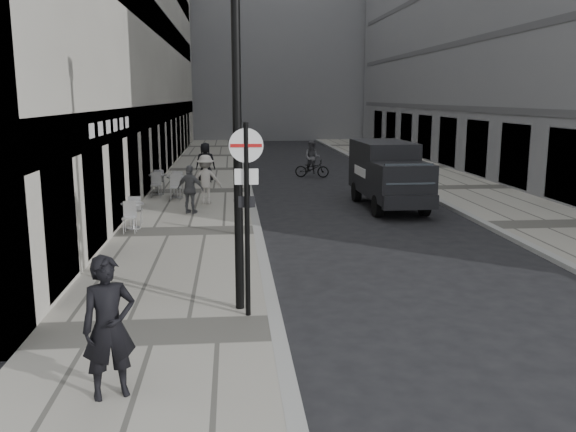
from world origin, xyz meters
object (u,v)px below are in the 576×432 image
object	(u,v)px
sign_post	(247,194)
cyclist	(312,163)
walking_man	(109,327)
lamppost	(237,121)
panel_van	(388,171)

from	to	relation	value
sign_post	cyclist	bearing A→B (deg)	81.07
walking_man	cyclist	world-z (taller)	walking_man
sign_post	walking_man	bearing A→B (deg)	-121.23
walking_man	lamppost	xyz separation A→B (m)	(1.68, 3.17, 2.43)
panel_van	cyclist	world-z (taller)	panel_van
walking_man	cyclist	size ratio (longest dim) A/B	1.03
walking_man	sign_post	distance (m)	3.55
sign_post	lamppost	world-z (taller)	lamppost
walking_man	sign_post	xyz separation A→B (m)	(1.82, 2.79, 1.23)
walking_man	cyclist	bearing A→B (deg)	55.01
panel_van	cyclist	size ratio (longest dim) A/B	2.77
lamppost	cyclist	size ratio (longest dim) A/B	3.37
panel_van	cyclist	distance (m)	8.64
sign_post	cyclist	distance (m)	19.73
cyclist	sign_post	bearing A→B (deg)	-86.58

